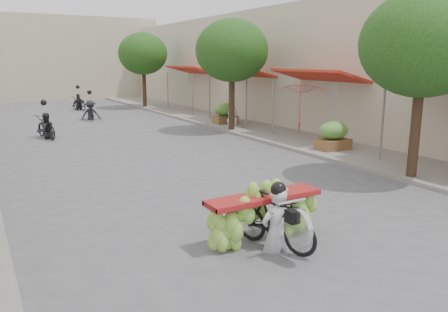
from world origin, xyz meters
TOP-DOWN VIEW (x-y plane):
  - ground at (0.00, 0.00)m, footprint 120.00×120.00m
  - sidewalk_right at (7.00, 15.00)m, footprint 4.00×60.00m
  - shophouse_row_right at (11.99, 14.00)m, footprint 9.77×40.00m
  - far_building at (0.00, 38.00)m, footprint 20.00×6.00m
  - street_tree_near at (5.40, 4.00)m, footprint 3.40×3.40m
  - street_tree_mid at (5.40, 14.00)m, footprint 3.40×3.40m
  - street_tree_far at (5.40, 26.00)m, footprint 3.40×3.40m
  - produce_crate_mid at (6.20, 8.00)m, footprint 1.20×0.88m
  - produce_crate_far at (6.20, 16.00)m, footprint 1.20×0.88m
  - banana_motorbike at (-0.78, 2.33)m, footprint 2.30×1.90m
  - market_umbrella at (5.80, 9.42)m, footprint 2.54×2.54m
  - pedestrian at (6.18, 15.19)m, footprint 0.99×0.75m
  - bg_motorbike_a at (-2.61, 16.45)m, footprint 1.01×1.87m
  - bg_motorbike_b at (0.56, 21.63)m, footprint 1.12×1.87m
  - bg_motorbike_c at (1.06, 27.06)m, footprint 1.07×1.74m

SIDE VIEW (x-z plane):
  - ground at x=0.00m, z-range 0.00..0.00m
  - sidewalk_right at x=7.00m, z-range 0.00..0.12m
  - produce_crate_mid at x=6.20m, z-range 0.13..1.29m
  - produce_crate_far at x=6.20m, z-range 0.13..1.29m
  - banana_motorbike at x=-0.78m, z-range -0.36..1.79m
  - bg_motorbike_a at x=-2.61m, z-range -0.25..1.70m
  - bg_motorbike_c at x=1.06m, z-range -0.18..1.77m
  - bg_motorbike_b at x=0.56m, z-range -0.14..1.81m
  - pedestrian at x=6.18m, z-range 0.12..1.90m
  - market_umbrella at x=5.80m, z-range 1.60..3.49m
  - shophouse_row_right at x=11.99m, z-range 0.00..6.00m
  - far_building at x=0.00m, z-range 0.00..7.00m
  - street_tree_near at x=5.40m, z-range 1.16..6.41m
  - street_tree_mid at x=5.40m, z-range 1.16..6.41m
  - street_tree_far at x=5.40m, z-range 1.16..6.41m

